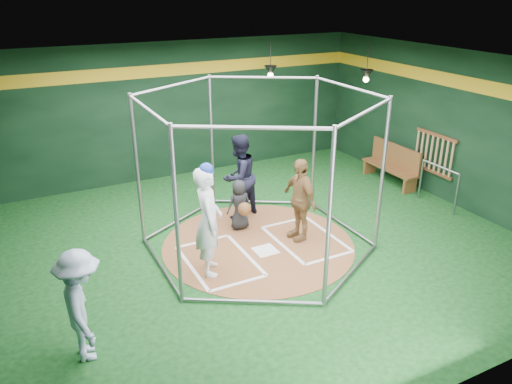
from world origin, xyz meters
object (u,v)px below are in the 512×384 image
batter_figure (208,220)px  umpire (239,176)px  dugout_bench (392,163)px  visitor_leopard (300,199)px

batter_figure → umpire: size_ratio=1.10×
dugout_bench → batter_figure: bearing=-161.8°
batter_figure → dugout_bench: 6.18m
batter_figure → visitor_leopard: bearing=10.1°
umpire → dugout_bench: size_ratio=1.08×
visitor_leopard → dugout_bench: bearing=108.6°
umpire → dugout_bench: umpire is taller
visitor_leopard → umpire: bearing=-160.6°
visitor_leopard → umpire: umpire is taller
umpire → batter_figure: bearing=27.5°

